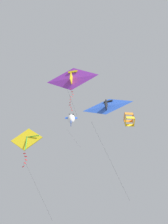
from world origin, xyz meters
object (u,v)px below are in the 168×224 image
(kite_delta_upper_right, at_px, (72,78))
(kite_delta_far_centre, at_px, (107,106))
(kite_box_near_left, at_px, (129,119))
(kite_fish_low_drifter, at_px, (71,119))
(kite_diamond_near_right, at_px, (27,140))

(kite_delta_upper_right, bearing_deg, kite_delta_far_centre, 154.19)
(kite_box_near_left, relative_size, kite_delta_far_centre, 0.22)
(kite_fish_low_drifter, distance_m, kite_diamond_near_right, 17.36)
(kite_delta_upper_right, relative_size, kite_fish_low_drifter, 1.03)
(kite_fish_low_drifter, relative_size, kite_diamond_near_right, 0.73)
(kite_box_near_left, xyz_separation_m, kite_diamond_near_right, (-5.91, -10.94, -7.47))
(kite_delta_upper_right, distance_m, kite_box_near_left, 8.23)
(kite_box_near_left, bearing_deg, kite_delta_upper_right, 41.39)
(kite_fish_low_drifter, bearing_deg, kite_box_near_left, 143.07)
(kite_delta_upper_right, height_order, kite_diamond_near_right, kite_delta_upper_right)
(kite_diamond_near_right, bearing_deg, kite_box_near_left, -144.46)
(kite_box_near_left, xyz_separation_m, kite_delta_far_centre, (-0.69, -8.59, -4.06))
(kite_delta_upper_right, xyz_separation_m, kite_diamond_near_right, (-1.84, -3.82, -8.15))
(kite_fish_low_drifter, height_order, kite_delta_far_centre, kite_fish_low_drifter)
(kite_delta_upper_right, xyz_separation_m, kite_fish_low_drifter, (-3.25, 9.89, 2.40))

